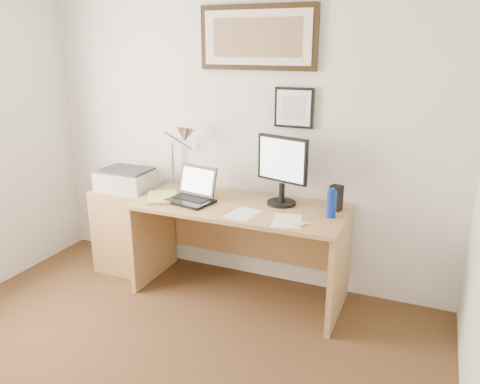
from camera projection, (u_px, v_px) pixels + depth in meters
The scene contains 17 objects.
wall_back at pixel (240, 130), 3.74m from camera, with size 3.50×0.02×2.50m, color silver.
side_cabinet at pixel (129, 229), 4.07m from camera, with size 0.50×0.40×0.73m, color #9E7242.
water_bottle at pixel (331, 204), 3.24m from camera, with size 0.07×0.07×0.19m, color #0B2693.
bottle_cap at pixel (332, 190), 3.21m from camera, with size 0.03×0.03×0.02m, color #0B2693.
speaker at pixel (336, 198), 3.37m from camera, with size 0.08×0.07×0.19m, color black.
paper_sheet_a at pixel (243, 214), 3.32m from camera, with size 0.19×0.27×0.00m, color white.
paper_sheet_b at pixel (287, 221), 3.19m from camera, with size 0.19×0.28×0.00m, color white.
sticky_pad at pixel (298, 223), 3.13m from camera, with size 0.08×0.08×0.01m, color #EEDE70.
marker_pen at pixel (300, 223), 3.13m from camera, with size 0.02×0.02×0.14m, color white.
book at pixel (148, 198), 3.64m from camera, with size 0.22×0.31×0.02m, color #D1BE62.
desk at pixel (243, 230), 3.66m from camera, with size 1.60×0.70×0.75m.
laptop at pixel (193, 194), 3.59m from camera, with size 0.38×0.35×0.26m.
lcd_monitor at pixel (282, 167), 3.44m from camera, with size 0.41×0.22×0.52m.
printer at pixel (127, 179), 3.93m from camera, with size 0.44×0.34×0.18m.
desk_lamp at pixel (184, 138), 3.75m from camera, with size 0.29×0.27×0.53m.
picture_large at pixel (257, 38), 3.45m from camera, with size 0.92×0.04×0.47m.
picture_small at pixel (294, 108), 3.49m from camera, with size 0.30×0.03×0.30m.
Camera 1 is at (1.45, -1.42, 1.90)m, focal length 35.00 mm.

